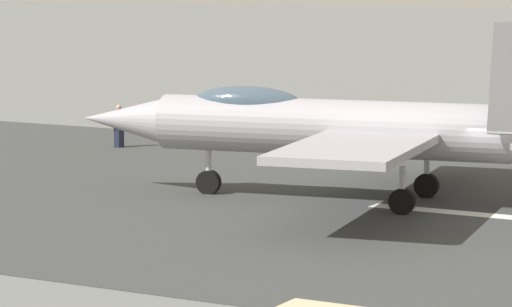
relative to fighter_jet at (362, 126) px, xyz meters
The scene contains 4 objects.
ground_plane 5.27m from the fighter_jet, behind, with size 400.00×400.00×0.00m, color slate.
runway_strip 5.28m from the fighter_jet, behind, with size 240.00×26.00×0.02m.
fighter_jet is the anchor object (origin of this frame).
crew_person 15.91m from the fighter_jet, 27.85° to the right, with size 0.48×0.60×1.70m.
Camera 1 is at (-13.22, 38.26, 7.08)m, focal length 99.59 mm.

